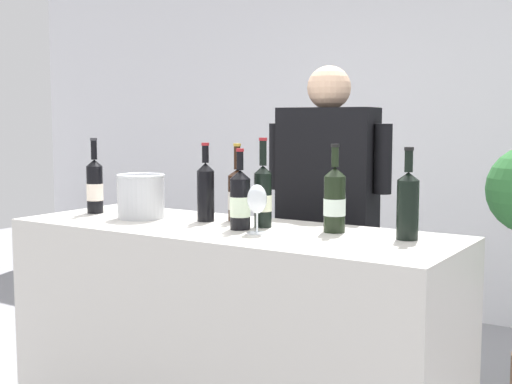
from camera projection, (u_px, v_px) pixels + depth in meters
wall_back at (438, 122)px, 4.87m from camera, size 8.00×0.10×2.80m
counter at (229, 346)px, 2.79m from camera, size 1.85×0.64×0.98m
wine_bottle_0 at (206, 190)px, 2.89m from camera, size 0.07×0.07×0.33m
wine_bottle_1 at (95, 186)px, 3.15m from camera, size 0.08×0.08×0.35m
wine_bottle_2 at (263, 195)px, 2.73m from camera, size 0.07×0.07×0.36m
wine_bottle_3 at (335, 200)px, 2.61m from camera, size 0.08×0.08×0.34m
wine_bottle_4 at (240, 200)px, 2.68m from camera, size 0.08×0.08×0.32m
wine_bottle_5 at (237, 195)px, 2.91m from camera, size 0.08×0.08×0.33m
wine_bottle_6 at (408, 204)px, 2.45m from camera, size 0.08×0.08×0.33m
wine_glass at (257, 201)px, 2.58m from camera, size 0.08×0.08×0.19m
ice_bucket at (141, 196)px, 2.99m from camera, size 0.21×0.21×0.19m
person_server at (327, 250)px, 3.19m from camera, size 0.59×0.29×1.66m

